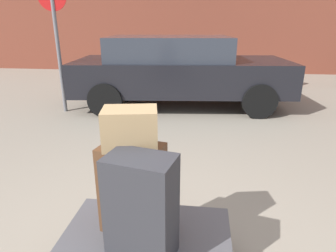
# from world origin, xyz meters

# --- Properties ---
(luggage_cart) EXTENTS (1.11, 0.75, 0.34)m
(luggage_cart) POSITION_xyz_m (0.00, 0.00, 0.27)
(luggage_cart) COLOR #4C4C51
(luggage_cart) RESTS_ON ground_plane
(suitcase_brown_center) EXTENTS (0.44, 0.35, 0.60)m
(suitcase_brown_center) POSITION_xyz_m (-0.10, 0.10, 0.64)
(suitcase_brown_center) COLOR #51331E
(suitcase_brown_center) RESTS_ON luggage_cart
(suitcase_charcoal_front_left) EXTENTS (0.43, 0.32, 0.65)m
(suitcase_charcoal_front_left) POSITION_xyz_m (0.01, -0.15, 0.66)
(suitcase_charcoal_front_left) COLOR #2D2D33
(suitcase_charcoal_front_left) RESTS_ON luggage_cart
(duffel_bag_tan_topmost_pile) EXTENTS (0.37, 0.29, 0.25)m
(duffel_bag_tan_topmost_pile) POSITION_xyz_m (-0.10, 0.10, 1.06)
(duffel_bag_tan_topmost_pile) COLOR #9E7F56
(duffel_bag_tan_topmost_pile) RESTS_ON suitcase_brown_center
(parked_car) EXTENTS (4.45, 2.25, 1.42)m
(parked_car) POSITION_xyz_m (-0.19, 4.52, 0.76)
(parked_car) COLOR black
(parked_car) RESTS_ON ground_plane
(bollard_kerb_near) EXTENTS (0.26, 0.26, 0.62)m
(bollard_kerb_near) POSITION_xyz_m (2.73, 6.83, 0.31)
(bollard_kerb_near) COLOR #383838
(bollard_kerb_near) RESTS_ON ground_plane
(no_parking_sign) EXTENTS (0.49, 0.11, 2.36)m
(no_parking_sign) POSITION_xyz_m (-2.39, 3.78, 1.46)
(no_parking_sign) COLOR slate
(no_parking_sign) RESTS_ON ground_plane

